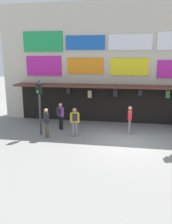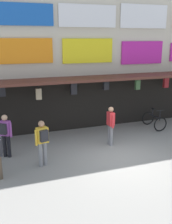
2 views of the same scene
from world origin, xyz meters
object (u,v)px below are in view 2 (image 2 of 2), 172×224
at_px(pedestrian_in_green, 42,140).
at_px(pedestrian_in_purple, 111,124).
at_px(pedestrian_in_yellow, 5,133).
at_px(bicycle_parked, 154,120).

bearing_deg(pedestrian_in_green, pedestrian_in_purple, 17.74).
distance_m(pedestrian_in_purple, pedestrian_in_yellow, 4.25).
height_order(pedestrian_in_yellow, pedestrian_in_green, same).
bearing_deg(pedestrian_in_yellow, pedestrian_in_green, -45.58).
bearing_deg(pedestrian_in_green, pedestrian_in_yellow, 134.42).
relative_size(bicycle_parked, pedestrian_in_yellow, 0.69).
distance_m(bicycle_parked, pedestrian_in_yellow, 7.37).
distance_m(bicycle_parked, pedestrian_in_green, 6.53).
xyz_separation_m(bicycle_parked, pedestrian_in_green, (-6.09, -2.28, 0.59)).
xyz_separation_m(bicycle_parked, pedestrian_in_purple, (-3.03, -1.30, 0.55)).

